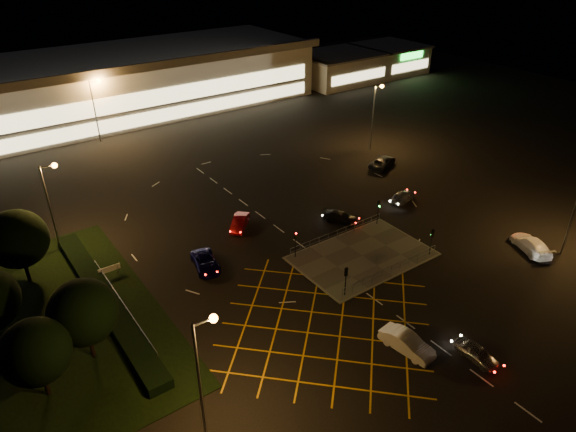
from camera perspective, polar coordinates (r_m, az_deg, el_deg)
ground at (r=55.74m, az=5.35°, el=-4.23°), size 180.00×180.00×0.00m
pedestrian_island at (r=55.65m, az=8.26°, el=-4.42°), size 14.00×9.00×0.12m
grass_verge at (r=51.01m, az=-24.91°, el=-10.94°), size 18.00×30.00×0.08m
hedge at (r=51.27m, az=-19.63°, el=-8.81°), size 2.00×26.00×1.00m
supermarket at (r=104.53m, az=-17.68°, el=14.03°), size 72.00×26.50×10.50m
retail_unit_a at (r=120.55m, az=5.59°, el=16.13°), size 18.80×14.80×6.35m
retail_unit_b at (r=131.34m, az=11.15°, el=16.84°), size 14.80×14.80×6.35m
streetlight_sw at (r=34.46m, az=-9.36°, el=-15.79°), size 1.78×0.56×10.03m
streetlight_nw at (r=58.36m, az=-24.78°, el=2.04°), size 1.78×0.56×10.03m
streetlight_ne at (r=81.49m, az=9.71°, el=11.76°), size 1.78×0.56×10.03m
streetlight_far_left at (r=88.68m, az=-20.56°, el=11.78°), size 1.78×0.56×10.03m
streetlight_far_right at (r=107.31m, az=0.51°, el=16.43°), size 1.78×0.56×10.03m
signal_sw at (r=48.54m, az=6.45°, el=-6.62°), size 0.28×0.30×3.15m
signal_se at (r=56.12m, az=15.71°, el=-2.21°), size 0.28×0.30×3.15m
signal_nw at (r=53.63m, az=0.83°, el=-2.56°), size 0.28×0.30×3.15m
signal_ne at (r=60.57m, az=10.02°, el=0.98°), size 0.28×0.30×3.15m
tree_a at (r=41.99m, az=-26.26°, el=-13.39°), size 5.04×5.04×6.86m
tree_c at (r=55.10m, az=-27.87°, el=-2.29°), size 5.76×5.76×7.84m
tree_e at (r=43.65m, az=-21.81°, el=-9.90°), size 5.40×5.40×7.35m
car_near_silver at (r=45.72m, az=20.26°, el=-14.12°), size 1.58×3.80×1.28m
car_queue_white at (r=44.80m, az=13.06°, el=-13.57°), size 2.33×4.98×1.58m
car_left_blue at (r=53.66m, az=-9.13°, el=-5.11°), size 3.28×5.33×1.38m
car_far_dkgrey at (r=61.39m, az=5.88°, el=-0.13°), size 3.64×4.72×1.28m
car_right_silver at (r=67.27m, az=12.63°, el=2.14°), size 4.48×2.56×1.43m
car_circ_red at (r=60.09m, az=-5.40°, el=-0.74°), size 4.05×4.10×1.41m
car_east_grey at (r=76.80m, az=10.43°, el=5.95°), size 6.07×4.61×1.53m
car_approach_white at (r=61.58m, az=25.41°, el=-2.88°), size 4.21×5.86×1.58m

